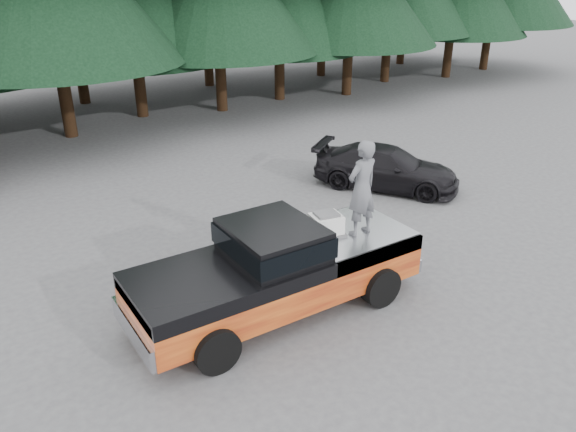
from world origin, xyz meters
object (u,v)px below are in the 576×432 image
pickup_truck (278,281)px  parked_car (386,168)px  man_on_bed (362,188)px  air_compressor (326,225)px

pickup_truck → parked_car: pickup_truck is taller
man_on_bed → pickup_truck: bearing=-13.9°
parked_car → man_on_bed: bearing=-172.8°
pickup_truck → man_on_bed: man_on_bed is taller
parked_car → pickup_truck: bearing=176.3°
pickup_truck → man_on_bed: size_ratio=3.03×
air_compressor → man_on_bed: (0.61, -0.33, 0.78)m
pickup_truck → parked_car: bearing=31.3°
pickup_truck → air_compressor: (1.22, 0.08, 0.87)m
pickup_truck → man_on_bed: 2.48m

